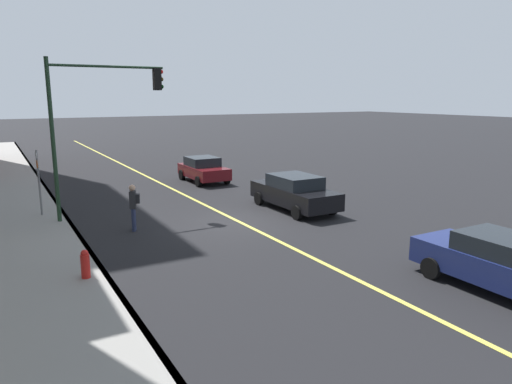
{
  "coord_description": "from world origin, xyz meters",
  "views": [
    {
      "loc": [
        -16.42,
        8.47,
        4.98
      ],
      "look_at": [
        -1.77,
        0.14,
        1.53
      ],
      "focal_mm": 33.1,
      "sensor_mm": 36.0,
      "label": 1
    }
  ],
  "objects_px": {
    "pedestrian_with_backpack": "(134,204)",
    "traffic_light_mast": "(95,111)",
    "car_navy": "(505,264)",
    "street_sign_post": "(39,179)",
    "car_black": "(294,192)",
    "fire_hydrant": "(85,267)",
    "car_maroon": "(203,169)"
  },
  "relations": [
    {
      "from": "fire_hydrant",
      "to": "car_maroon",
      "type": "bearing_deg",
      "value": -35.22
    },
    {
      "from": "traffic_light_mast",
      "to": "fire_hydrant",
      "type": "bearing_deg",
      "value": 164.65
    },
    {
      "from": "car_black",
      "to": "car_maroon",
      "type": "xyz_separation_m",
      "value": [
        8.39,
        0.75,
        -0.05
      ]
    },
    {
      "from": "car_navy",
      "to": "traffic_light_mast",
      "type": "distance_m",
      "value": 15.06
    },
    {
      "from": "car_maroon",
      "to": "car_black",
      "type": "bearing_deg",
      "value": -174.91
    },
    {
      "from": "car_black",
      "to": "pedestrian_with_backpack",
      "type": "distance_m",
      "value": 7.11
    },
    {
      "from": "car_black",
      "to": "traffic_light_mast",
      "type": "relative_size",
      "value": 0.73
    },
    {
      "from": "fire_hydrant",
      "to": "street_sign_post",
      "type": "bearing_deg",
      "value": 2.16
    },
    {
      "from": "car_navy",
      "to": "street_sign_post",
      "type": "distance_m",
      "value": 17.0
    },
    {
      "from": "car_black",
      "to": "fire_hydrant",
      "type": "xyz_separation_m",
      "value": [
        -4.21,
        9.64,
        -0.33
      ]
    },
    {
      "from": "fire_hydrant",
      "to": "car_black",
      "type": "bearing_deg",
      "value": -66.43
    },
    {
      "from": "street_sign_post",
      "to": "fire_hydrant",
      "type": "distance_m",
      "value": 8.19
    },
    {
      "from": "car_navy",
      "to": "fire_hydrant",
      "type": "xyz_separation_m",
      "value": [
        5.96,
        9.22,
        -0.3
      ]
    },
    {
      "from": "pedestrian_with_backpack",
      "to": "street_sign_post",
      "type": "relative_size",
      "value": 0.62
    },
    {
      "from": "car_black",
      "to": "car_maroon",
      "type": "height_order",
      "value": "car_black"
    },
    {
      "from": "car_black",
      "to": "pedestrian_with_backpack",
      "type": "bearing_deg",
      "value": 88.45
    },
    {
      "from": "car_black",
      "to": "car_maroon",
      "type": "bearing_deg",
      "value": 5.09
    },
    {
      "from": "car_navy",
      "to": "street_sign_post",
      "type": "height_order",
      "value": "street_sign_post"
    },
    {
      "from": "street_sign_post",
      "to": "car_navy",
      "type": "bearing_deg",
      "value": -145.88
    },
    {
      "from": "car_maroon",
      "to": "car_navy",
      "type": "relative_size",
      "value": 0.82
    },
    {
      "from": "car_navy",
      "to": "fire_hydrant",
      "type": "height_order",
      "value": "car_navy"
    },
    {
      "from": "pedestrian_with_backpack",
      "to": "traffic_light_mast",
      "type": "height_order",
      "value": "traffic_light_mast"
    },
    {
      "from": "car_black",
      "to": "car_navy",
      "type": "distance_m",
      "value": 10.17
    },
    {
      "from": "car_maroon",
      "to": "pedestrian_with_backpack",
      "type": "distance_m",
      "value": 10.38
    },
    {
      "from": "car_black",
      "to": "pedestrian_with_backpack",
      "type": "relative_size",
      "value": 2.68
    },
    {
      "from": "traffic_light_mast",
      "to": "car_black",
      "type": "bearing_deg",
      "value": -107.39
    },
    {
      "from": "pedestrian_with_backpack",
      "to": "traffic_light_mast",
      "type": "relative_size",
      "value": 0.27
    },
    {
      "from": "pedestrian_with_backpack",
      "to": "car_black",
      "type": "bearing_deg",
      "value": -91.55
    },
    {
      "from": "car_black",
      "to": "car_maroon",
      "type": "relative_size",
      "value": 1.21
    },
    {
      "from": "pedestrian_with_backpack",
      "to": "fire_hydrant",
      "type": "relative_size",
      "value": 1.87
    },
    {
      "from": "car_black",
      "to": "fire_hydrant",
      "type": "bearing_deg",
      "value": 113.57
    },
    {
      "from": "traffic_light_mast",
      "to": "street_sign_post",
      "type": "distance_m",
      "value": 3.74
    }
  ]
}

